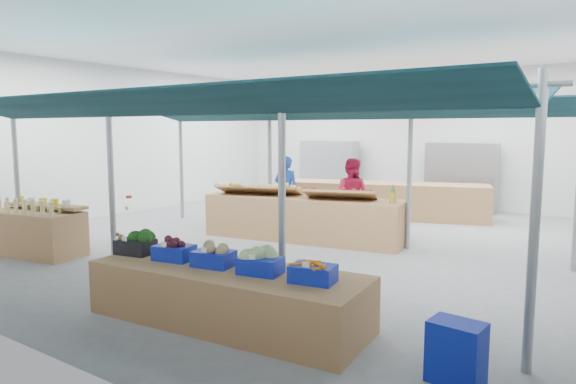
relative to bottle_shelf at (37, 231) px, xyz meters
The scene contains 23 objects.
floor 5.23m from the bottle_shelf, 51.02° to the left, with size 13.00×13.00×0.00m, color slate.
hall 6.76m from the bottle_shelf, 59.15° to the left, with size 13.00×13.00×13.00m.
pole_grid 4.83m from the bottle_shelf, 29.75° to the left, with size 10.00×4.60×3.00m.
awnings 5.19m from the bottle_shelf, 29.75° to the left, with size 9.50×7.08×0.30m.
back_shelving_left 10.10m from the bottle_shelf, 85.56° to the left, with size 2.00×0.50×2.00m, color #B23F33.
back_shelving_right 11.37m from the bottle_shelf, 62.29° to the left, with size 2.00×0.50×2.00m, color #B23F33.
bottle_shelf is the anchor object (origin of this frame).
veg_counter 5.44m from the bottle_shelf, ahead, with size 3.61×1.20×0.70m, color #986E42.
fruit_counter 5.39m from the bottle_shelf, 48.59° to the left, with size 4.43×1.05×0.95m, color #986E42.
far_counter 8.66m from the bottle_shelf, 62.88° to the left, with size 5.37×1.07×0.97m, color #986E42.
crate_stack 8.27m from the bottle_shelf, ahead, with size 0.50×0.35×0.61m, color #0F21A4.
vendor_left 5.67m from the bottle_shelf, 65.31° to the left, with size 0.65×0.42×1.77m, color #1A43AD.
vendor_right 6.63m from the bottle_shelf, 51.00° to the left, with size 0.86×0.67×1.77m, color #BC1743.
crate_broccoli 3.95m from the bottle_shelf, 11.19° to the right, with size 0.55×0.45×0.35m.
crate_beets 4.63m from the bottle_shelf, ahead, with size 0.55×0.45×0.29m.
crate_celeriac 5.26m from the bottle_shelf, ahead, with size 0.55×0.45×0.31m.
crate_cabbage 5.95m from the bottle_shelf, ahead, with size 0.55×0.45×0.35m.
crate_carrots 6.63m from the bottle_shelf, ahead, with size 0.55×0.45×0.29m.
sparrow 3.85m from the bottle_shelf, 13.64° to the right, with size 0.12×0.09×0.11m.
pole_ribbon 1.86m from the bottle_shelf, 41.93° to the left, with size 0.12×0.12×0.28m.
apple_heap_yellow 4.59m from the bottle_shelf, 56.02° to the left, with size 2.02×1.26×0.27m.
apple_heap_red 6.08m from the bottle_shelf, 42.42° to the left, with size 1.64×1.14×0.27m.
pineapple 7.03m from the bottle_shelf, 37.45° to the left, with size 0.14×0.14×0.39m.
Camera 1 is at (6.28, -9.41, 2.43)m, focal length 32.00 mm.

